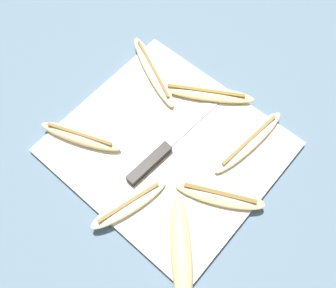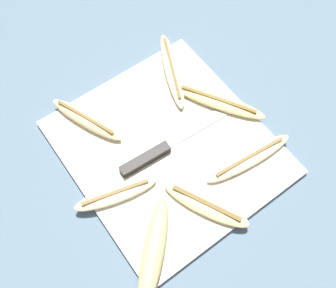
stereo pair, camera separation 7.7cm
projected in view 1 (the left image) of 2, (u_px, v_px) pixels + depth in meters
The scene contains 10 objects.
ground_plane at pixel (168, 149), 0.80m from camera, with size 4.00×4.00×0.00m, color slate.
cutting_board at pixel (168, 148), 0.79m from camera, with size 0.41×0.38×0.01m.
knife at pixel (158, 153), 0.77m from camera, with size 0.04×0.26×0.02m.
banana_spotted_left at pixel (181, 252), 0.68m from camera, with size 0.17×0.17×0.03m.
banana_pale_long at pixel (249, 142), 0.78m from camera, with size 0.05×0.20×0.02m.
banana_ripe_center at pixel (80, 137), 0.78m from camera, with size 0.17×0.09×0.02m.
banana_cream_curved at pixel (153, 71), 0.85m from camera, with size 0.20×0.11×0.02m.
banana_mellow_near at pixel (220, 195), 0.73m from camera, with size 0.17×0.12×0.02m.
banana_golden_short at pixel (206, 93), 0.83m from camera, with size 0.19×0.14×0.02m.
banana_bright_far at pixel (129, 204), 0.72m from camera, with size 0.08×0.16×0.02m.
Camera 1 is at (0.22, -0.26, 0.72)m, focal length 42.00 mm.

